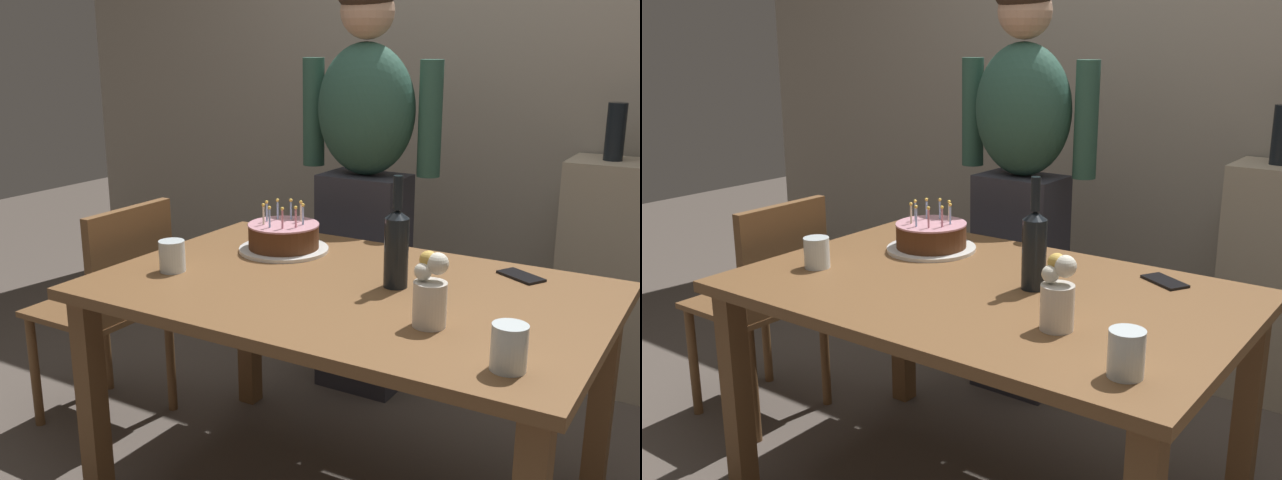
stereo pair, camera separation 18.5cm
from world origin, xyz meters
The scene contains 10 objects.
back_wall centered at (0.00, 1.55, 1.30)m, with size 5.20×0.10×2.60m, color #9E9384.
dining_table centered at (0.00, 0.00, 0.64)m, with size 1.50×0.96×0.74m.
birthday_cake centered at (-0.37, 0.21, 0.79)m, with size 0.31×0.31×0.17m.
water_glass_near centered at (-0.54, -0.16, 0.79)m, with size 0.08×0.08×0.10m, color silver.
water_glass_far centered at (0.59, -0.32, 0.79)m, with size 0.08×0.08×0.11m, color silver.
wine_bottle centered at (0.12, 0.06, 0.87)m, with size 0.07×0.07×0.33m.
cell_phone centered at (0.42, 0.34, 0.74)m, with size 0.14×0.07×0.01m, color black.
flower_vase centered at (0.33, -0.17, 0.83)m, with size 0.09×0.09×0.19m.
person_man_bearded centered at (-0.36, 0.78, 0.87)m, with size 0.61×0.27×1.66m.
dining_chair centered at (-0.99, 0.00, 0.52)m, with size 0.42×0.42×0.87m.
Camera 1 is at (1.01, -1.84, 1.46)m, focal length 41.62 mm.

